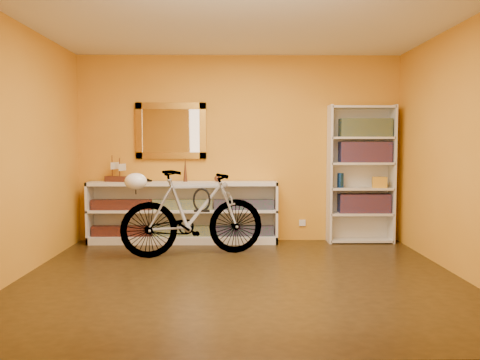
{
  "coord_description": "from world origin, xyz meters",
  "views": [
    {
      "loc": [
        -0.06,
        -5.06,
        1.35
      ],
      "look_at": [
        0.0,
        0.7,
        0.95
      ],
      "focal_mm": 37.51,
      "sensor_mm": 36.0,
      "label": 1
    }
  ],
  "objects_px": {
    "bookcase": "(361,174)",
    "helmet": "(136,181)",
    "bicycle": "(193,213)",
    "console_unit": "(183,212)"
  },
  "relations": [
    {
      "from": "bookcase",
      "to": "helmet",
      "type": "height_order",
      "value": "bookcase"
    },
    {
      "from": "bicycle",
      "to": "helmet",
      "type": "relative_size",
      "value": 6.8
    },
    {
      "from": "bicycle",
      "to": "bookcase",
      "type": "bearing_deg",
      "value": -84.73
    },
    {
      "from": "console_unit",
      "to": "bicycle",
      "type": "distance_m",
      "value": 0.84
    },
    {
      "from": "bookcase",
      "to": "bicycle",
      "type": "xyz_separation_m",
      "value": [
        -2.25,
        -0.83,
        -0.42
      ]
    },
    {
      "from": "console_unit",
      "to": "helmet",
      "type": "distance_m",
      "value": 1.19
    },
    {
      "from": "helmet",
      "to": "bicycle",
      "type": "bearing_deg",
      "value": 14.99
    },
    {
      "from": "helmet",
      "to": "bookcase",
      "type": "bearing_deg",
      "value": 19.09
    },
    {
      "from": "bicycle",
      "to": "helmet",
      "type": "distance_m",
      "value": 0.79
    },
    {
      "from": "console_unit",
      "to": "helmet",
      "type": "height_order",
      "value": "helmet"
    }
  ]
}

